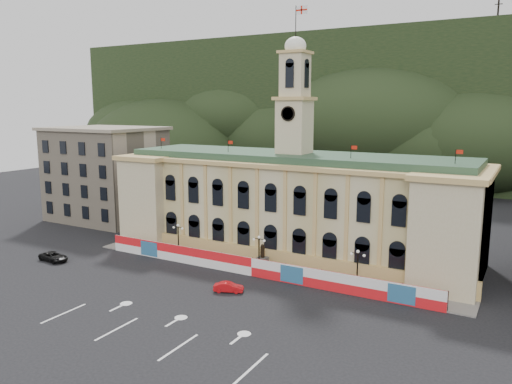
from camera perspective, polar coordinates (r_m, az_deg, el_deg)
The scene contains 13 objects.
ground at distance 56.85m, azimuth -8.25°, elevation -13.83°, with size 260.00×260.00×0.00m, color black.
lane_markings at distance 53.35m, azimuth -11.65°, elevation -15.58°, with size 26.00×10.00×0.02m, color white, non-canonical shape.
hill_ridge at distance 166.17m, azimuth 18.41°, elevation 8.19°, with size 230.00×80.00×64.00m.
city_hall at distance 77.25m, azimuth 4.18°, elevation -1.31°, with size 56.20×17.60×37.10m.
side_building_left at distance 104.91m, azimuth -16.75°, elevation 2.06°, with size 21.00×17.00×18.60m.
hoarding_fence at distance 68.09m, azimuth -0.41°, elevation -8.56°, with size 50.00×0.44×2.50m.
pavement at distance 70.70m, azimuth 0.64°, elevation -8.86°, with size 56.00×5.50×0.16m, color slate.
statue at distance 70.57m, azimuth 0.74°, elevation -7.95°, with size 1.40×1.40×3.72m.
lamp_left at distance 76.69m, azimuth -8.87°, elevation -5.15°, with size 1.96×0.44×5.15m.
lamp_center at distance 69.17m, azimuth 0.35°, elevation -6.68°, with size 1.96×0.44×5.15m.
lamp_right at distance 63.87m, azimuth 11.51°, elevation -8.29°, with size 1.96×0.44×5.15m.
red_sedan at distance 62.78m, azimuth -3.16°, elevation -10.81°, with size 3.90×2.57×1.22m, color red.
black_suv at distance 80.33m, azimuth -22.14°, elevation -6.86°, with size 5.00×2.62×1.34m, color black.
Camera 1 is at (32.18, -41.01, 22.68)m, focal length 35.00 mm.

